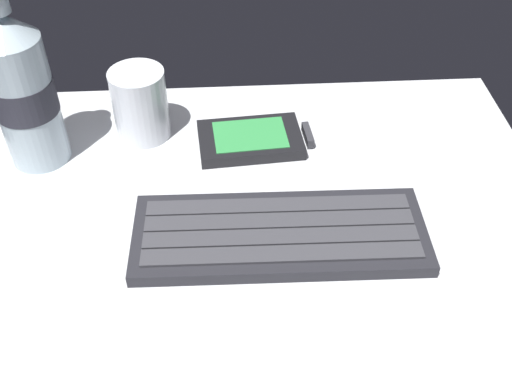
% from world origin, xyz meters
% --- Properties ---
extents(ground_plane, '(0.64, 0.48, 0.03)m').
position_xyz_m(ground_plane, '(0.00, -0.00, -0.01)').
color(ground_plane, silver).
extents(keyboard, '(0.29, 0.12, 0.02)m').
position_xyz_m(keyboard, '(0.02, -0.04, 0.01)').
color(keyboard, '#232328').
rests_on(keyboard, ground_plane).
extents(handheld_device, '(0.13, 0.09, 0.02)m').
position_xyz_m(handheld_device, '(0.01, 0.12, 0.01)').
color(handheld_device, black).
rests_on(handheld_device, ground_plane).
extents(juice_cup, '(0.06, 0.06, 0.09)m').
position_xyz_m(juice_cup, '(-0.13, 0.14, 0.04)').
color(juice_cup, silver).
rests_on(juice_cup, ground_plane).
extents(water_bottle, '(0.07, 0.07, 0.21)m').
position_xyz_m(water_bottle, '(-0.24, 0.11, 0.09)').
color(water_bottle, silver).
rests_on(water_bottle, ground_plane).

